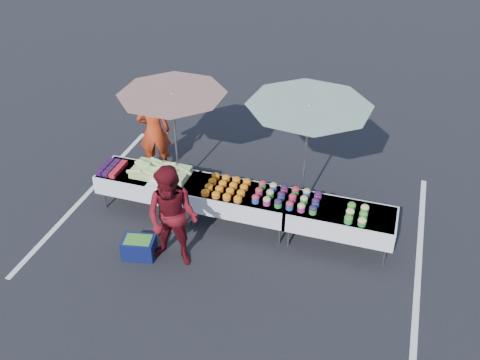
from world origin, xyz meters
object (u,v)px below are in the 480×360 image
(umbrella_left, at_px, (173,102))
(umbrella_right, at_px, (308,115))
(customer, at_px, (172,218))
(storage_bin, at_px, (139,247))
(table_left, at_px, (149,182))
(vendor, at_px, (154,131))
(table_right, at_px, (340,218))
(table_center, at_px, (240,199))

(umbrella_left, height_order, umbrella_right, umbrella_right)
(customer, height_order, storage_bin, customer)
(table_left, xyz_separation_m, umbrella_left, (0.24, 0.80, 1.31))
(table_left, height_order, umbrella_left, umbrella_left)
(vendor, height_order, umbrella_left, umbrella_left)
(vendor, distance_m, umbrella_right, 3.45)
(umbrella_right, xyz_separation_m, storage_bin, (-2.36, -2.11, -1.85))
(table_left, xyz_separation_m, umbrella_right, (2.77, 0.80, 1.45))
(table_left, height_order, vendor, vendor)
(customer, bearing_deg, vendor, 120.28)
(table_left, height_order, customer, customer)
(table_left, xyz_separation_m, vendor, (-0.45, 1.27, 0.33))
(vendor, relative_size, storage_bin, 3.00)
(umbrella_left, bearing_deg, table_right, -13.41)
(customer, xyz_separation_m, umbrella_right, (1.72, 2.04, 1.10))
(table_right, bearing_deg, customer, -153.94)
(table_center, height_order, vendor, vendor)
(table_center, height_order, table_right, same)
(customer, relative_size, umbrella_left, 0.70)
(table_right, distance_m, vendor, 4.26)
(table_center, xyz_separation_m, table_right, (1.80, 0.00, 0.00))
(table_center, height_order, umbrella_right, umbrella_right)
(table_right, relative_size, vendor, 1.02)
(table_right, relative_size, storage_bin, 3.06)
(vendor, xyz_separation_m, umbrella_right, (3.22, -0.47, 1.12))
(table_left, relative_size, umbrella_right, 0.69)
(table_left, height_order, table_center, same)
(umbrella_right, distance_m, storage_bin, 3.67)
(table_right, bearing_deg, umbrella_right, 135.93)
(storage_bin, bearing_deg, customer, -5.24)
(table_center, bearing_deg, table_left, 180.00)
(table_center, distance_m, vendor, 2.61)
(table_left, height_order, storage_bin, table_left)
(customer, bearing_deg, table_right, 25.45)
(table_right, height_order, umbrella_left, umbrella_left)
(umbrella_right, relative_size, storage_bin, 4.44)
(table_center, distance_m, umbrella_right, 1.92)
(table_center, bearing_deg, vendor, 150.54)
(umbrella_left, xyz_separation_m, storage_bin, (0.17, -2.11, -1.71))
(table_right, xyz_separation_m, customer, (-2.55, -1.24, 0.35))
(table_left, relative_size, storage_bin, 3.06)
(vendor, distance_m, storage_bin, 2.82)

